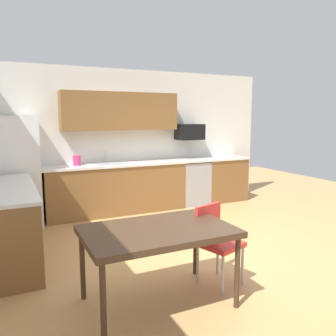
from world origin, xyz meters
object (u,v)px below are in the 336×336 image
object	(u,v)px
refrigerator	(15,172)
kettle	(77,161)
oven_range	(192,182)
dining_table	(158,234)
microwave	(190,132)
chair_near_table	(215,237)

from	to	relation	value
refrigerator	kettle	bearing A→B (deg)	7.21
oven_range	dining_table	bearing A→B (deg)	-124.07
microwave	dining_table	world-z (taller)	microwave
microwave	dining_table	bearing A→B (deg)	-123.27
oven_range	microwave	xyz separation A→B (m)	(-0.00, 0.10, 1.04)
refrigerator	microwave	world-z (taller)	refrigerator
refrigerator	dining_table	bearing A→B (deg)	-70.27
dining_table	refrigerator	bearing A→B (deg)	109.73
refrigerator	microwave	distance (m)	3.40
microwave	kettle	world-z (taller)	microwave
oven_range	microwave	distance (m)	1.04
refrigerator	kettle	xyz separation A→B (m)	(1.03, 0.13, 0.11)
oven_range	kettle	world-z (taller)	kettle
oven_range	chair_near_table	world-z (taller)	oven_range
dining_table	kettle	distance (m)	3.33
microwave	refrigerator	bearing A→B (deg)	-176.92
oven_range	refrigerator	bearing A→B (deg)	-178.63
oven_range	chair_near_table	xyz separation A→B (m)	(-1.46, -3.12, 0.05)
oven_range	dining_table	distance (m)	3.94
microwave	kettle	bearing A→B (deg)	-178.76
oven_range	chair_near_table	distance (m)	3.45
kettle	oven_range	bearing A→B (deg)	-1.24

